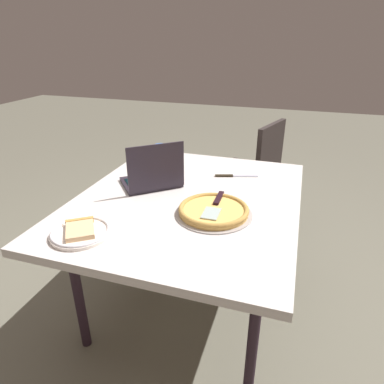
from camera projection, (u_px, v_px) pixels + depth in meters
ground_plane at (189, 305)px, 1.97m from camera, size 12.00×12.00×0.00m
dining_table at (188, 207)px, 1.70m from camera, size 1.28×1.07×0.70m
laptop at (153, 177)px, 1.77m from camera, size 0.37×0.37×0.25m
pizza_plate at (80, 232)px, 1.36m from camera, size 0.24×0.24×0.04m
pizza_tray at (214, 210)px, 1.51m from camera, size 0.35×0.35×0.04m
table_knife at (232, 176)px, 1.92m from camera, size 0.09×0.24×0.01m
drink_cup at (160, 151)px, 2.21m from camera, size 0.07×0.07×0.08m
chair_near at (254, 167)px, 2.65m from camera, size 0.54×0.54×0.85m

